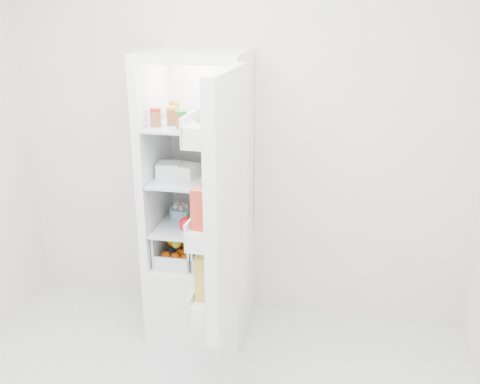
% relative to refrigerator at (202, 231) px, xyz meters
% --- Properties ---
extents(room_walls, '(3.02, 3.02, 2.61)m').
position_rel_refrigerator_xyz_m(room_walls, '(0.20, -1.25, 0.93)').
color(room_walls, white).
rests_on(room_walls, ground).
extents(refrigerator, '(0.60, 0.60, 1.80)m').
position_rel_refrigerator_xyz_m(refrigerator, '(0.00, 0.00, 0.00)').
color(refrigerator, white).
rests_on(refrigerator, ground).
extents(shelf_low, '(0.49, 0.53, 0.01)m').
position_rel_refrigerator_xyz_m(shelf_low, '(-0.00, -0.06, 0.07)').
color(shelf_low, silver).
rests_on(shelf_low, refrigerator).
extents(shelf_mid, '(0.49, 0.53, 0.02)m').
position_rel_refrigerator_xyz_m(shelf_mid, '(-0.00, -0.06, 0.38)').
color(shelf_mid, silver).
rests_on(shelf_mid, refrigerator).
extents(shelf_top, '(0.49, 0.53, 0.02)m').
position_rel_refrigerator_xyz_m(shelf_top, '(-0.00, -0.06, 0.71)').
color(shelf_top, silver).
rests_on(shelf_top, refrigerator).
extents(crisper_left, '(0.23, 0.46, 0.22)m').
position_rel_refrigerator_xyz_m(crisper_left, '(-0.12, -0.06, -0.06)').
color(crisper_left, silver).
rests_on(crisper_left, refrigerator).
extents(crisper_right, '(0.23, 0.46, 0.22)m').
position_rel_refrigerator_xyz_m(crisper_right, '(0.12, -0.06, -0.06)').
color(crisper_right, silver).
rests_on(crisper_right, refrigerator).
extents(condiment_jars, '(0.46, 0.32, 0.08)m').
position_rel_refrigerator_xyz_m(condiment_jars, '(-0.02, -0.14, 0.76)').
color(condiment_jars, '#B21919').
rests_on(condiment_jars, shelf_top).
extents(squeeze_bottle, '(0.06, 0.06, 0.17)m').
position_rel_refrigerator_xyz_m(squeeze_bottle, '(0.21, -0.01, 0.81)').
color(squeeze_bottle, white).
rests_on(squeeze_bottle, shelf_top).
extents(tub_white, '(0.15, 0.15, 0.09)m').
position_rel_refrigerator_xyz_m(tub_white, '(-0.17, -0.10, 0.44)').
color(tub_white, white).
rests_on(tub_white, shelf_mid).
extents(tub_cream, '(0.16, 0.16, 0.08)m').
position_rel_refrigerator_xyz_m(tub_cream, '(-0.06, -0.09, 0.43)').
color(tub_cream, white).
rests_on(tub_cream, shelf_mid).
extents(tin_red, '(0.10, 0.10, 0.06)m').
position_rel_refrigerator_xyz_m(tin_red, '(0.17, -0.13, 0.42)').
color(tin_red, red).
rests_on(tin_red, shelf_mid).
extents(foil_tray, '(0.18, 0.17, 0.04)m').
position_rel_refrigerator_xyz_m(foil_tray, '(-0.13, -0.05, 0.41)').
color(foil_tray, silver).
rests_on(foil_tray, shelf_mid).
extents(tub_green, '(0.10, 0.14, 0.08)m').
position_rel_refrigerator_xyz_m(tub_green, '(0.06, 0.02, 0.43)').
color(tub_green, '#408D52').
rests_on(tub_green, shelf_mid).
extents(red_cabbage, '(0.19, 0.19, 0.19)m').
position_rel_refrigerator_xyz_m(red_cabbage, '(0.15, -0.09, 0.18)').
color(red_cabbage, '#5B2161').
rests_on(red_cabbage, shelf_low).
extents(bell_pepper, '(0.09, 0.09, 0.09)m').
position_rel_refrigerator_xyz_m(bell_pepper, '(-0.04, -0.19, 0.13)').
color(bell_pepper, red).
rests_on(bell_pepper, shelf_low).
extents(mushroom_bowl, '(0.18, 0.18, 0.07)m').
position_rel_refrigerator_xyz_m(mushroom_bowl, '(-0.13, -0.00, 0.12)').
color(mushroom_bowl, '#90B3D6').
rests_on(mushroom_bowl, shelf_low).
extents(salad_bag, '(0.11, 0.11, 0.11)m').
position_rel_refrigerator_xyz_m(salad_bag, '(0.09, -0.25, 0.14)').
color(salad_bag, beige).
rests_on(salad_bag, shelf_low).
extents(citrus_pile, '(0.20, 0.31, 0.16)m').
position_rel_refrigerator_xyz_m(citrus_pile, '(-0.12, -0.09, -0.08)').
color(citrus_pile, '#FF5D0D').
rests_on(citrus_pile, refrigerator).
extents(veg_pile, '(0.16, 0.30, 0.10)m').
position_rel_refrigerator_xyz_m(veg_pile, '(0.13, -0.06, -0.10)').
color(veg_pile, '#244C19').
rests_on(veg_pile, refrigerator).
extents(fridge_door, '(0.20, 0.60, 1.30)m').
position_rel_refrigerator_xyz_m(fridge_door, '(0.28, -0.64, 0.43)').
color(fridge_door, white).
rests_on(fridge_door, refrigerator).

